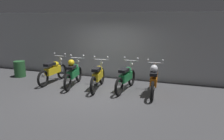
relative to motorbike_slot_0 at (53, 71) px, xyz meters
The scene contains 8 objects.
ground_plane 2.20m from the motorbike_slot_0, 16.97° to the right, with size 80.00×80.00×0.00m, color #424244.
back_wall 2.81m from the motorbike_slot_0, 39.32° to the left, with size 16.00×0.30×2.83m, color #9EA0A3.
motorbike_slot_0 is the anchor object (origin of this frame).
motorbike_slot_1 1.04m from the motorbike_slot_0, 10.44° to the right, with size 0.60×1.94×1.15m.
motorbike_slot_2 2.06m from the motorbike_slot_0, ahead, with size 0.58×1.94×1.15m.
motorbike_slot_3 3.08m from the motorbike_slot_0, ahead, with size 0.59×1.95×1.15m.
motorbike_slot_4 4.10m from the motorbike_slot_0, ahead, with size 0.59×1.95×1.15m.
trash_bin 1.99m from the motorbike_slot_0, behind, with size 0.49×0.49×0.71m, color #26592D.
Camera 1 is at (3.17, -7.07, 2.60)m, focal length 36.48 mm.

